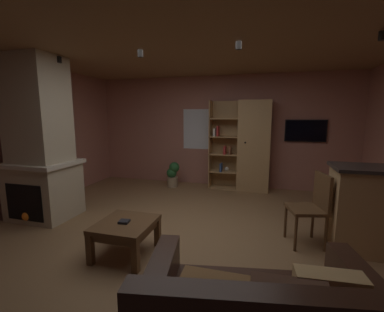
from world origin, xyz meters
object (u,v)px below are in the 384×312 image
object	(u,v)px
bookshelf_cabinet	(249,147)
dining_chair	(313,204)
wall_mounted_tv	(305,131)
potted_floor_plant	(173,174)
coffee_table	(126,229)
table_book_0	(124,222)
stone_fireplace	(40,147)

from	to	relation	value
bookshelf_cabinet	dining_chair	size ratio (longest dim) A/B	2.11
bookshelf_cabinet	wall_mounted_tv	size ratio (longest dim) A/B	2.37
potted_floor_plant	coffee_table	bearing A→B (deg)	-80.94
table_book_0	dining_chair	xyz separation A→B (m)	(2.14, 0.88, 0.11)
stone_fireplace	potted_floor_plant	distance (m)	2.76
bookshelf_cabinet	wall_mounted_tv	distance (m)	1.20
stone_fireplace	bookshelf_cabinet	size ratio (longest dim) A/B	1.29
stone_fireplace	potted_floor_plant	size ratio (longest dim) A/B	4.41
coffee_table	table_book_0	size ratio (longest dim) A/B	5.84
stone_fireplace	wall_mounted_tv	xyz separation A→B (m)	(4.21, 2.65, 0.18)
coffee_table	wall_mounted_tv	world-z (taller)	wall_mounted_tv
table_book_0	potted_floor_plant	size ratio (longest dim) A/B	0.20
table_book_0	coffee_table	bearing A→B (deg)	80.19
stone_fireplace	wall_mounted_tv	distance (m)	4.98
dining_chair	potted_floor_plant	size ratio (longest dim) A/B	1.61
wall_mounted_tv	potted_floor_plant	bearing A→B (deg)	-171.60
table_book_0	wall_mounted_tv	world-z (taller)	wall_mounted_tv
bookshelf_cabinet	table_book_0	distance (m)	3.42
coffee_table	dining_chair	size ratio (longest dim) A/B	0.73
dining_chair	potted_floor_plant	bearing A→B (deg)	141.61
coffee_table	bookshelf_cabinet	bearing A→B (deg)	68.61
stone_fireplace	coffee_table	xyz separation A→B (m)	(1.86, -0.69, -0.81)
table_book_0	dining_chair	world-z (taller)	dining_chair
table_book_0	stone_fireplace	bearing A→B (deg)	159.04
dining_chair	table_book_0	bearing A→B (deg)	-157.70
stone_fireplace	coffee_table	world-z (taller)	stone_fireplace
potted_floor_plant	wall_mounted_tv	bearing A→B (deg)	8.40
bookshelf_cabinet	table_book_0	size ratio (longest dim) A/B	16.98
wall_mounted_tv	dining_chair	bearing A→B (deg)	-94.93
stone_fireplace	table_book_0	world-z (taller)	stone_fireplace
potted_floor_plant	wall_mounted_tv	world-z (taller)	wall_mounted_tv
dining_chair	wall_mounted_tv	world-z (taller)	wall_mounted_tv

